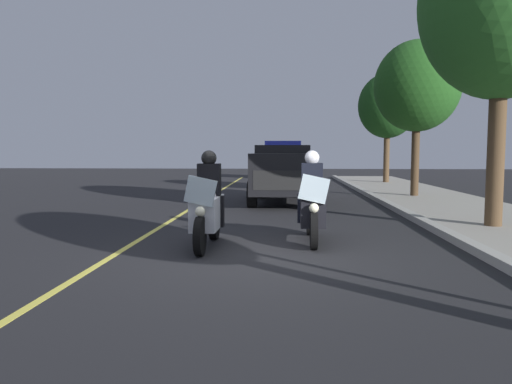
{
  "coord_description": "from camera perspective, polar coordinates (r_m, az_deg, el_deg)",
  "views": [
    {
      "loc": [
        7.93,
        0.56,
        1.7
      ],
      "look_at": [
        -1.61,
        0.0,
        0.9
      ],
      "focal_mm": 34.12,
      "sensor_mm": 36.0,
      "label": 1
    }
  ],
  "objects": [
    {
      "name": "police_suv",
      "position": [
        16.21,
        3.15,
        2.53
      ],
      "size": [
        4.93,
        2.12,
        2.05
      ],
      "color": "black",
      "rests_on": "ground"
    },
    {
      "name": "tree_far_back",
      "position": [
        18.71,
        18.37,
        11.66
      ],
      "size": [
        3.04,
        3.04,
        5.56
      ],
      "color": "#42301E",
      "rests_on": "sidewalk_strip"
    },
    {
      "name": "curb_strip",
      "position": [
        8.7,
        25.11,
        -6.43
      ],
      "size": [
        48.0,
        0.24,
        0.15
      ],
      "primitive_type": "cube",
      "color": "#9E9B93",
      "rests_on": "ground"
    },
    {
      "name": "police_motorcycle_lead_right",
      "position": [
        9.19,
        6.59,
        -1.5
      ],
      "size": [
        2.14,
        0.56,
        1.72
      ],
      "color": "black",
      "rests_on": "ground"
    },
    {
      "name": "tree_mid_block",
      "position": [
        12.03,
        26.89,
        19.28
      ],
      "size": [
        3.39,
        3.39,
        6.79
      ],
      "color": "#4C3823",
      "rests_on": "sidewalk_strip"
    },
    {
      "name": "police_motorcycle_lead_left",
      "position": [
        8.69,
        -5.69,
        -1.85
      ],
      "size": [
        2.14,
        0.56,
        1.72
      ],
      "color": "black",
      "rests_on": "ground"
    },
    {
      "name": "lane_stripe_center",
      "position": [
        8.57,
        -15.8,
        -6.81
      ],
      "size": [
        48.0,
        0.12,
        0.01
      ],
      "primitive_type": "cube",
      "color": "#E0D14C",
      "rests_on": "ground"
    },
    {
      "name": "tree_behind_suv",
      "position": [
        26.45,
        15.17,
        9.69
      ],
      "size": [
        3.02,
        3.02,
        5.64
      ],
      "color": "#4C3823",
      "rests_on": "sidewalk_strip"
    },
    {
      "name": "ground_plane",
      "position": [
        8.13,
        -0.68,
        -7.29
      ],
      "size": [
        80.0,
        80.0,
        0.0
      ],
      "primitive_type": "plane",
      "color": "black"
    }
  ]
}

